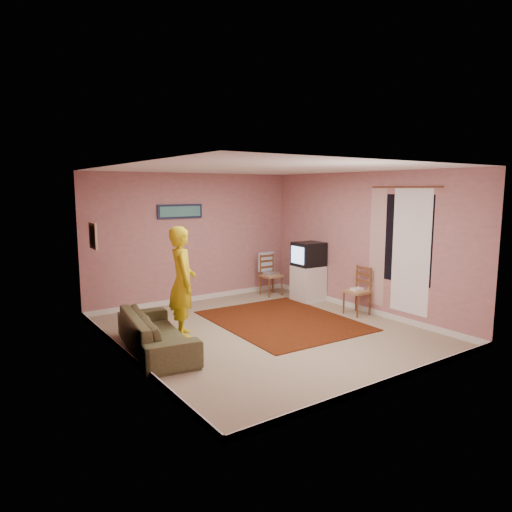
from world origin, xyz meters
TOP-DOWN VIEW (x-y plane):
  - ground at (0.00, 0.00)m, footprint 5.00×5.00m
  - wall_back at (0.00, 2.50)m, footprint 4.50×0.02m
  - wall_front at (0.00, -2.50)m, footprint 4.50×0.02m
  - wall_left at (-2.25, 0.00)m, footprint 0.02×5.00m
  - wall_right at (2.25, 0.00)m, footprint 0.02×5.00m
  - ceiling at (0.00, 0.00)m, footprint 4.50×5.00m
  - baseboard_back at (0.00, 2.49)m, footprint 4.50×0.02m
  - baseboard_front at (0.00, -2.49)m, footprint 4.50×0.02m
  - baseboard_left at (-2.24, 0.00)m, footprint 0.02×5.00m
  - baseboard_right at (2.24, 0.00)m, footprint 0.02×5.00m
  - window at (2.24, -0.90)m, footprint 0.01×1.10m
  - curtain_sheer at (2.23, -1.05)m, footprint 0.01×0.75m
  - curtain_floral at (2.21, -0.35)m, footprint 0.01×0.35m
  - curtain_rod at (2.20, -0.90)m, footprint 0.02×1.40m
  - picture_back at (-0.30, 2.47)m, footprint 0.95×0.04m
  - picture_left at (-2.22, 1.60)m, footprint 0.04×0.38m
  - area_rug at (0.59, 0.31)m, footprint 2.24×2.75m
  - tv_cabinet at (1.95, 1.20)m, footprint 0.57×0.52m
  - crt_tv at (1.94, 1.20)m, footprint 0.59×0.53m
  - chair_a at (1.60, 2.02)m, footprint 0.40×0.38m
  - dvd_player at (1.60, 2.02)m, footprint 0.34×0.26m
  - blue_throw at (1.60, 2.20)m, footprint 0.40×0.05m
  - chair_b at (1.99, -0.11)m, footprint 0.38×0.40m
  - game_console at (1.99, -0.11)m, footprint 0.22×0.16m
  - sofa at (-1.80, 0.15)m, footprint 1.01×1.99m
  - person at (-1.19, 0.55)m, footprint 0.59×0.73m

SIDE VIEW (x-z plane):
  - ground at x=0.00m, z-range 0.00..0.00m
  - area_rug at x=0.59m, z-range 0.00..0.01m
  - baseboard_back at x=0.00m, z-range 0.00..0.10m
  - baseboard_front at x=0.00m, z-range 0.00..0.10m
  - baseboard_left at x=-2.24m, z-range 0.00..0.10m
  - baseboard_right at x=2.24m, z-range 0.00..0.10m
  - sofa at x=-1.80m, z-range 0.00..0.56m
  - tv_cabinet at x=1.95m, z-range 0.00..0.72m
  - game_console at x=1.99m, z-range 0.45..0.49m
  - dvd_player at x=1.60m, z-range 0.45..0.50m
  - chair_b at x=1.99m, z-range 0.30..0.78m
  - chair_a at x=1.60m, z-range 0.30..0.78m
  - blue_throw at x=1.60m, z-range 0.50..0.92m
  - person at x=-1.19m, z-range 0.00..1.73m
  - crt_tv at x=1.94m, z-range 0.72..1.21m
  - curtain_sheer at x=2.23m, z-range 0.20..2.30m
  - curtain_floral at x=2.21m, z-range 0.20..2.30m
  - wall_back at x=0.00m, z-range 0.00..2.60m
  - wall_front at x=0.00m, z-range 0.00..2.60m
  - wall_left at x=-2.25m, z-range 0.00..2.60m
  - wall_right at x=2.25m, z-range 0.00..2.60m
  - window at x=2.24m, z-range 0.70..2.20m
  - picture_left at x=-2.22m, z-range 1.34..1.76m
  - picture_back at x=-0.30m, z-range 1.71..1.99m
  - curtain_rod at x=2.20m, z-range 2.31..2.33m
  - ceiling at x=0.00m, z-range 2.59..2.61m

